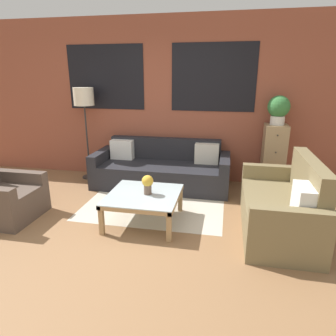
# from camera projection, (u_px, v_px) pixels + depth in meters

# --- Properties ---
(ground_plane) EXTENTS (16.00, 16.00, 0.00)m
(ground_plane) POSITION_uv_depth(u_px,v_px,m) (112.00, 243.00, 3.43)
(ground_plane) COLOR #8E6642
(wall_back_brick) EXTENTS (8.40, 0.09, 2.80)m
(wall_back_brick) POSITION_uv_depth(u_px,v_px,m) (158.00, 101.00, 5.29)
(wall_back_brick) COLOR brown
(wall_back_brick) RESTS_ON ground_plane
(rug) EXTENTS (2.03, 1.59, 0.00)m
(rug) POSITION_uv_depth(u_px,v_px,m) (155.00, 203.00, 4.51)
(rug) COLOR beige
(rug) RESTS_ON ground_plane
(couch_dark) EXTENTS (2.28, 0.88, 0.78)m
(couch_dark) POSITION_uv_depth(u_px,v_px,m) (162.00, 170.00, 5.15)
(couch_dark) COLOR #232328
(couch_dark) RESTS_ON ground_plane
(settee_vintage) EXTENTS (0.80, 1.62, 0.92)m
(settee_vintage) POSITION_uv_depth(u_px,v_px,m) (282.00, 208.00, 3.62)
(settee_vintage) COLOR olive
(settee_vintage) RESTS_ON ground_plane
(armchair_corner) EXTENTS (0.80, 0.78, 0.84)m
(armchair_corner) POSITION_uv_depth(u_px,v_px,m) (3.00, 198.00, 3.98)
(armchair_corner) COLOR brown
(armchair_corner) RESTS_ON ground_plane
(coffee_table) EXTENTS (0.90, 0.90, 0.39)m
(coffee_table) POSITION_uv_depth(u_px,v_px,m) (144.00, 198.00, 3.84)
(coffee_table) COLOR silver
(coffee_table) RESTS_ON ground_plane
(floor_lamp) EXTENTS (0.35, 0.35, 1.64)m
(floor_lamp) POSITION_uv_depth(u_px,v_px,m) (84.00, 101.00, 5.22)
(floor_lamp) COLOR #2D2D2D
(floor_lamp) RESTS_ON ground_plane
(drawer_cabinet) EXTENTS (0.35, 0.40, 1.09)m
(drawer_cabinet) POSITION_uv_depth(u_px,v_px,m) (273.00, 158.00, 4.92)
(drawer_cabinet) COLOR tan
(drawer_cabinet) RESTS_ON ground_plane
(potted_plant) EXTENTS (0.34, 0.34, 0.46)m
(potted_plant) POSITION_uv_depth(u_px,v_px,m) (279.00, 109.00, 4.69)
(potted_plant) COLOR silver
(potted_plant) RESTS_ON drawer_cabinet
(flower_vase) EXTENTS (0.15, 0.15, 0.25)m
(flower_vase) POSITION_uv_depth(u_px,v_px,m) (148.00, 183.00, 3.77)
(flower_vase) COLOR brown
(flower_vase) RESTS_ON coffee_table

